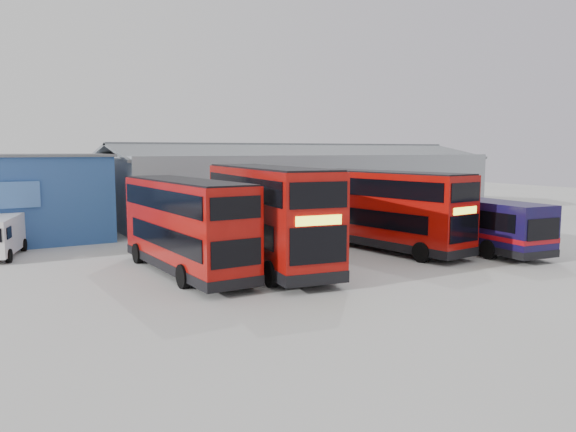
% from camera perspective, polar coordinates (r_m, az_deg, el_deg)
% --- Properties ---
extents(ground_plane, '(120.00, 120.00, 0.00)m').
position_cam_1_polar(ground_plane, '(25.11, 9.23, -5.69)').
color(ground_plane, '#ABABA6').
rests_on(ground_plane, ground).
extents(maintenance_shed, '(30.50, 12.00, 5.89)m').
position_cam_1_polar(maintenance_shed, '(45.60, 1.06, 3.26)').
color(maintenance_shed, '#8E949B').
rests_on(maintenance_shed, ground).
extents(double_decker_left, '(2.72, 9.77, 4.10)m').
position_cam_1_polar(double_decker_left, '(24.66, -10.37, -1.13)').
color(double_decker_left, '#9A0D08').
rests_on(double_decker_left, ground).
extents(double_decker_centre, '(4.10, 11.15, 4.61)m').
position_cam_1_polar(double_decker_centre, '(25.68, -2.07, -0.13)').
color(double_decker_centre, '#9A0D08').
rests_on(double_decker_centre, ground).
extents(double_decker_right, '(3.55, 10.21, 4.24)m').
position_cam_1_polar(double_decker_right, '(30.53, 9.89, 0.51)').
color(double_decker_right, '#9A0D08').
rests_on(double_decker_right, ground).
extents(single_decker_blue, '(3.30, 10.36, 2.76)m').
position_cam_1_polar(single_decker_blue, '(32.09, 17.61, -0.73)').
color(single_decker_blue, '#0E0D39').
rests_on(single_decker_blue, ground).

